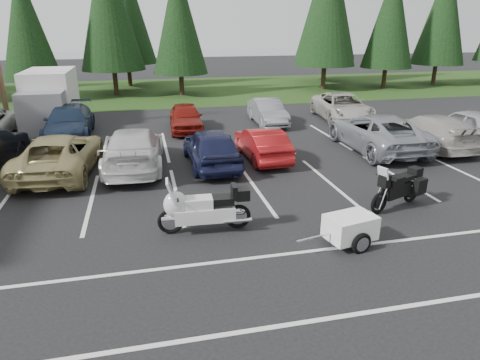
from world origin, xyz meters
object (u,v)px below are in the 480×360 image
object	(u,v)px
car_near_7	(430,131)
car_far_3	(268,112)
car_far_2	(186,117)
car_near_5	(262,144)
car_near_3	(134,148)
box_truck	(48,100)
car_far_4	(343,107)
cargo_trailer	(350,230)
car_near_2	(59,154)
car_near_4	(211,147)
car_near_8	(469,126)
car_near_6	(376,132)
car_far_1	(69,122)
adventure_motorcycle	(397,185)
touring_motorcycle	(204,205)

from	to	relation	value
car_near_7	car_far_3	size ratio (longest dim) A/B	1.25
car_far_2	car_far_3	bearing A→B (deg)	9.50
car_near_5	car_far_3	bearing A→B (deg)	-110.08
car_near_3	car_far_2	bearing A→B (deg)	-111.43
car_near_3	car_near_7	distance (m)	13.02
box_truck	car_far_4	bearing A→B (deg)	-7.40
car_far_4	cargo_trailer	bearing A→B (deg)	-108.97
car_near_2	car_near_5	world-z (taller)	car_near_2
car_far_2	car_far_4	xyz separation A→B (m)	(9.10, 0.53, 0.06)
car_near_4	car_far_2	xyz separation A→B (m)	(-0.36, 6.13, -0.07)
car_near_2	box_truck	bearing A→B (deg)	-73.39
box_truck	car_near_8	size ratio (longest dim) A/B	1.17
car_near_2	car_near_4	world-z (taller)	car_near_4
car_near_6	car_far_1	xyz separation A→B (m)	(-13.58, 5.33, -0.05)
car_near_4	car_near_8	xyz separation A→B (m)	(12.24, 0.70, 0.04)
car_near_8	cargo_trailer	xyz separation A→B (m)	(-9.84, -7.81, -0.41)
car_near_2	adventure_motorcycle	distance (m)	11.89
box_truck	car_near_6	xyz separation A→B (m)	(14.93, -8.08, -0.65)
car_near_4	car_far_4	world-z (taller)	car_near_4
car_near_7	car_far_3	bearing A→B (deg)	-47.80
car_far_2	adventure_motorcycle	world-z (taller)	adventure_motorcycle
car_far_2	car_far_4	bearing A→B (deg)	6.04
car_far_2	car_far_3	xyz separation A→B (m)	(4.61, 0.55, -0.02)
car_near_7	car_near_8	size ratio (longest dim) A/B	1.08
car_near_5	touring_motorcycle	distance (m)	6.79
adventure_motorcycle	car_far_4	bearing A→B (deg)	50.78
car_far_1	adventure_motorcycle	bearing A→B (deg)	-46.75
car_far_2	car_far_1	bearing A→B (deg)	-176.02
car_near_3	car_near_7	world-z (taller)	car_near_3
car_near_8	car_far_3	size ratio (longest dim) A/B	1.16
car_near_4	cargo_trailer	world-z (taller)	car_near_4
cargo_trailer	car_near_4	bearing A→B (deg)	96.35
car_near_5	car_far_2	xyz separation A→B (m)	(-2.53, 5.73, 0.04)
car_near_4	car_near_6	size ratio (longest dim) A/B	0.78
touring_motorcycle	car_near_3	bearing A→B (deg)	110.31
car_near_3	touring_motorcycle	size ratio (longest dim) A/B	1.92
car_near_4	cargo_trailer	bearing A→B (deg)	107.29
car_near_3	adventure_motorcycle	size ratio (longest dim) A/B	2.21
car_near_5	adventure_motorcycle	distance (m)	6.28
car_near_6	car_far_4	world-z (taller)	car_near_6
car_near_5	car_far_4	world-z (taller)	car_far_4
car_far_2	car_far_3	size ratio (longest dim) A/B	1.00
box_truck	car_near_5	size ratio (longest dim) A/B	1.40
car_near_7	cargo_trailer	xyz separation A→B (m)	(-7.66, -7.62, -0.34)
car_near_4	car_near_7	world-z (taller)	car_near_4
car_near_6	touring_motorcycle	bearing A→B (deg)	36.94
car_far_2	adventure_motorcycle	bearing A→B (deg)	-62.86
car_far_2	touring_motorcycle	distance (m)	11.70
box_truck	car_near_2	xyz separation A→B (m)	(1.78, -8.43, -0.70)
car_near_3	car_near_4	bearing A→B (deg)	175.06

